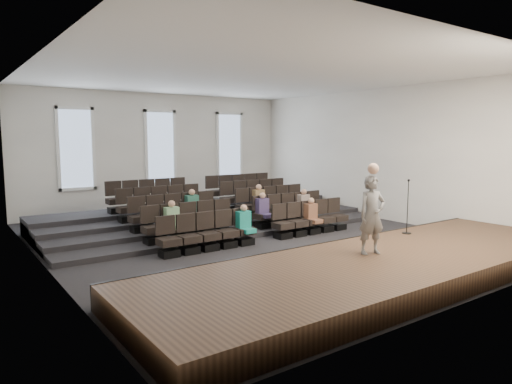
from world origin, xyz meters
TOP-DOWN VIEW (x-y plane):
  - ground at (0.00, 0.00)m, footprint 14.00×14.00m
  - ceiling at (0.00, 0.00)m, footprint 12.00×14.00m
  - wall_back at (0.00, 7.02)m, footprint 12.00×0.04m
  - wall_front at (0.00, -7.02)m, footprint 12.00×0.04m
  - wall_left at (-6.02, 0.00)m, footprint 0.04×14.00m
  - wall_right at (6.02, 0.00)m, footprint 0.04×14.00m
  - stage at (0.00, -5.10)m, footprint 11.80×3.60m
  - stage_lip at (0.00, -3.33)m, footprint 11.80×0.06m
  - risers at (0.00, 3.17)m, footprint 11.80×4.80m
  - seating_rows at (-0.00, 1.54)m, footprint 6.80×4.70m
  - windows at (0.00, 6.95)m, footprint 8.44×0.10m
  - audience at (0.28, 0.45)m, footprint 5.45×2.64m
  - speaker at (-0.04, -4.75)m, footprint 0.74×0.59m
  - mic_stand at (2.50, -3.84)m, footprint 0.25×0.25m

SIDE VIEW (x-z plane):
  - ground at x=0.00m, z-range 0.00..0.00m
  - risers at x=0.00m, z-range -0.10..0.50m
  - stage at x=0.00m, z-range 0.00..0.50m
  - stage_lip at x=0.00m, z-range -0.01..0.51m
  - seating_rows at x=0.00m, z-range -0.15..1.52m
  - audience at x=0.28m, z-range 0.28..1.38m
  - mic_stand at x=2.50m, z-range 0.19..1.70m
  - speaker at x=-0.04m, z-range 0.50..2.29m
  - wall_back at x=0.00m, z-range 0.00..5.00m
  - wall_front at x=0.00m, z-range 0.00..5.00m
  - wall_left at x=-6.02m, z-range 0.00..5.00m
  - wall_right at x=6.02m, z-range 0.00..5.00m
  - windows at x=0.00m, z-range 1.08..4.32m
  - ceiling at x=0.00m, z-range 5.00..5.02m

